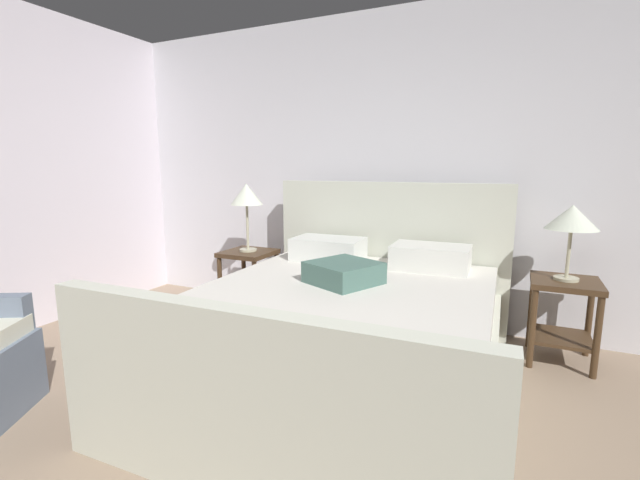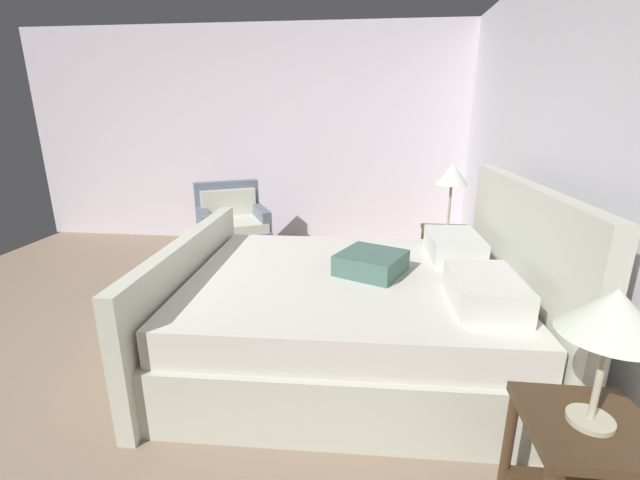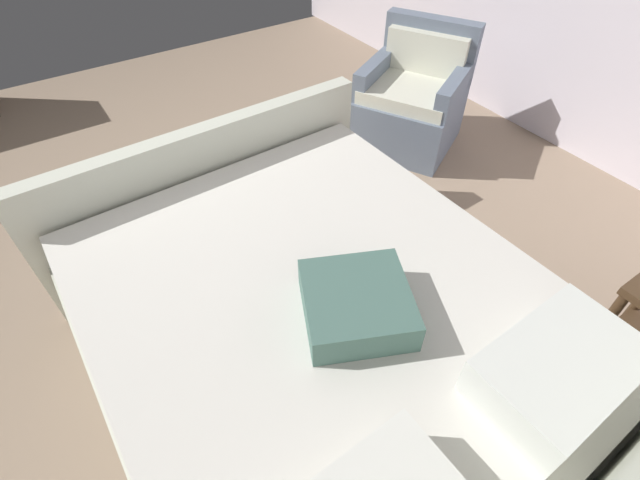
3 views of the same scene
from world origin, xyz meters
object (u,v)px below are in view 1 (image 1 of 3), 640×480
object	(u,v)px
table_lamp_right	(572,219)
table_lamp_left	(247,196)
nightstand_left	(249,272)
nightstand_right	(563,307)
bed	(344,328)

from	to	relation	value
table_lamp_right	table_lamp_left	xyz separation A→B (m)	(-2.59, -0.07, 0.08)
table_lamp_right	nightstand_left	distance (m)	2.67
table_lamp_left	nightstand_left	bearing A→B (deg)	-63.43
nightstand_right	table_lamp_right	xyz separation A→B (m)	(0.00, 0.00, 0.62)
nightstand_right	table_lamp_left	distance (m)	2.69
nightstand_right	table_lamp_left	xyz separation A→B (m)	(-2.59, -0.07, 0.70)
bed	nightstand_right	xyz separation A→B (m)	(1.30, 0.89, 0.05)
table_lamp_right	table_lamp_left	bearing A→B (deg)	-178.51
table_lamp_right	bed	bearing A→B (deg)	-145.50
nightstand_left	bed	bearing A→B (deg)	-32.49
bed	table_lamp_right	bearing A→B (deg)	34.50
bed	table_lamp_right	size ratio (longest dim) A/B	4.53
bed	nightstand_left	distance (m)	1.54
table_lamp_right	table_lamp_left	world-z (taller)	table_lamp_left
nightstand_left	table_lamp_right	bearing A→B (deg)	1.49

